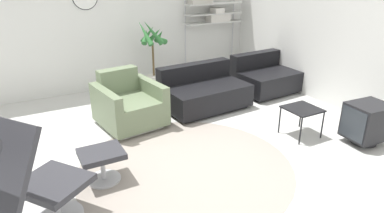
% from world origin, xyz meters
% --- Properties ---
extents(ground_plane, '(12.00, 12.00, 0.00)m').
position_xyz_m(ground_plane, '(0.00, 0.00, 0.00)').
color(ground_plane, silver).
extents(wall_back, '(12.00, 0.09, 2.80)m').
position_xyz_m(wall_back, '(-0.00, 3.15, 1.40)').
color(wall_back, silver).
rests_on(wall_back, ground_plane).
extents(wall_right, '(0.06, 12.00, 2.80)m').
position_xyz_m(wall_right, '(2.99, 0.00, 1.40)').
color(wall_right, silver).
rests_on(wall_right, ground_plane).
extents(round_rug, '(2.47, 2.47, 0.01)m').
position_xyz_m(round_rug, '(-0.04, -0.06, 0.00)').
color(round_rug, gray).
rests_on(round_rug, ground_plane).
extents(lounge_chair, '(1.10, 1.01, 1.18)m').
position_xyz_m(lounge_chair, '(-1.74, -0.46, 0.69)').
color(lounge_chair, '#BCBCC1').
rests_on(lounge_chair, ground_plane).
extents(ottoman, '(0.45, 0.38, 0.35)m').
position_xyz_m(ottoman, '(-0.94, 0.13, 0.26)').
color(ottoman, '#BCBCC1').
rests_on(ottoman, ground_plane).
extents(armchair_red, '(0.93, 0.97, 0.78)m').
position_xyz_m(armchair_red, '(-0.23, 1.35, 0.29)').
color(armchair_red, silver).
rests_on(armchair_red, ground_plane).
extents(couch_low, '(1.38, 0.93, 0.68)m').
position_xyz_m(couch_low, '(1.05, 1.42, 0.25)').
color(couch_low, black).
rests_on(couch_low, ground_plane).
extents(couch_second, '(1.11, 0.92, 0.68)m').
position_xyz_m(couch_second, '(2.43, 1.57, 0.25)').
color(couch_second, black).
rests_on(couch_second, ground_plane).
extents(side_table, '(0.43, 0.43, 0.40)m').
position_xyz_m(side_table, '(1.70, -0.08, 0.36)').
color(side_table, black).
rests_on(side_table, ground_plane).
extents(crt_television, '(0.54, 0.46, 0.54)m').
position_xyz_m(crt_television, '(2.28, -0.64, 0.29)').
color(crt_television, black).
rests_on(crt_television, ground_plane).
extents(potted_plant, '(0.52, 0.50, 1.33)m').
position_xyz_m(potted_plant, '(0.67, 2.59, 0.63)').
color(potted_plant, silver).
rests_on(potted_plant, ground_plane).
extents(shelf_unit, '(1.21, 0.28, 1.87)m').
position_xyz_m(shelf_unit, '(2.11, 2.92, 1.30)').
color(shelf_unit, '#BCBCC1').
rests_on(shelf_unit, ground_plane).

